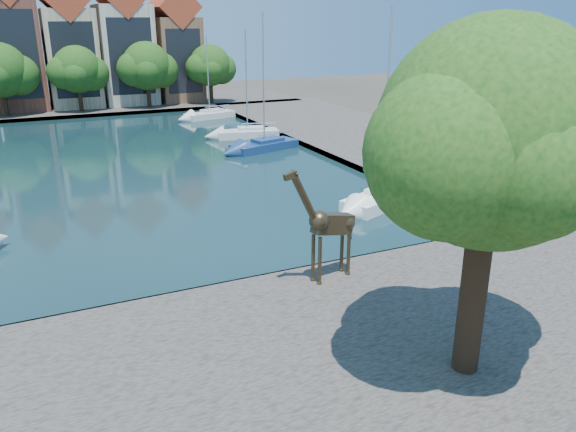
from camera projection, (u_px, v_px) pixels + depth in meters
The scene contains 19 objects.
ground at pixel (163, 305), 22.58m from camera, with size 160.00×160.00×0.00m, color #38332B.
water_basin at pixel (92, 168), 43.10m from camera, with size 38.00×50.00×0.08m, color black.
near_quay at pixel (217, 401), 16.51m from camera, with size 50.00×14.00×0.50m, color #545049.
far_quay at pixel (61, 108), 70.41m from camera, with size 60.00×16.00×0.50m, color #545049.
right_quay at pixel (368, 138), 52.94m from camera, with size 14.00×52.00×0.50m, color #545049.
plane_tree at pixel (495, 143), 15.34m from camera, with size 8.32×6.40×10.62m.
townhouse_center at pixel (15, 41), 66.11m from camera, with size 5.44×9.18×16.93m.
townhouse_east_inner at pixel (70, 46), 68.70m from camera, with size 5.94×9.18×15.79m.
townhouse_east_mid at pixel (124, 41), 71.15m from camera, with size 6.43×9.18×16.65m.
townhouse_east_end at pixel (175, 49), 74.06m from camera, with size 5.44×9.18×14.43m.
far_tree_mid_west at pixel (1, 72), 61.68m from camera, with size 7.80×6.00×8.00m.
far_tree_mid_east at pixel (78, 71), 64.90m from camera, with size 7.02×5.40×7.52m.
far_tree_east at pixel (147, 68), 68.04m from camera, with size 7.54×5.80×7.84m.
far_tree_far_east at pixel (211, 67), 71.26m from camera, with size 6.76×5.20×7.36m.
giraffe_statue at pixel (328, 224), 22.89m from camera, with size 3.47×1.03×4.98m.
sailboat_right_a at pixel (382, 196), 34.16m from camera, with size 6.15×4.06×11.49m.
sailboat_right_b at pixel (264, 144), 48.56m from camera, with size 6.41×3.68×11.27m.
sailboat_right_c at pixel (248, 132), 53.66m from camera, with size 6.05×3.11×9.89m.
sailboat_right_d at pixel (210, 114), 64.00m from camera, with size 6.00×3.30×8.94m.
Camera 1 is at (-3.89, -20.35, 10.89)m, focal length 35.00 mm.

